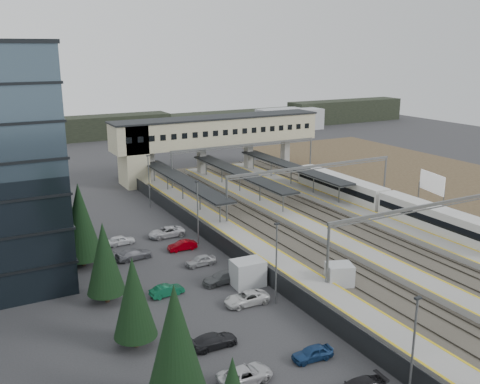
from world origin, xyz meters
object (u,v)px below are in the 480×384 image
relay_cabin_far (339,275)px  billboard (432,184)px  relay_cabin_near (248,273)px  train (386,204)px  footbridge (205,135)px

relay_cabin_far → billboard: (30.87, 16.46, 2.19)m
relay_cabin_near → billboard: billboard is taller
relay_cabin_near → train: bearing=20.1°
relay_cabin_near → train: size_ratio=0.08×
train → billboard: billboard is taller
relay_cabin_near → billboard: bearing=16.9°
relay_cabin_near → footbridge: 48.38m
footbridge → billboard: (22.90, -33.35, -4.55)m
relay_cabin_near → billboard: (38.93, 11.81, 2.04)m
train → relay_cabin_near: bearing=-159.9°
footbridge → relay_cabin_far: bearing=-99.1°
relay_cabin_near → relay_cabin_far: size_ratio=1.04×
relay_cabin_far → footbridge: footbridge is taller
billboard → relay_cabin_far: bearing=-151.9°
relay_cabin_far → footbridge: (7.97, 49.81, 6.74)m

